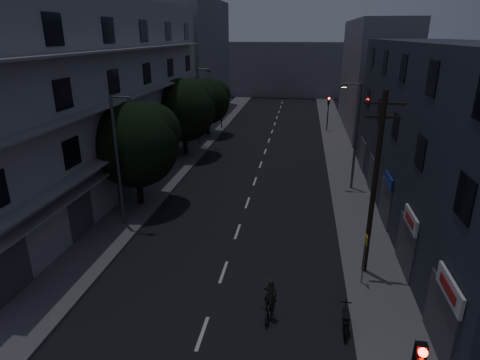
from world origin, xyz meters
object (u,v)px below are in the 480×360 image
(bus_stop_sign, at_px, (365,251))
(cyclist, at_px, (270,305))
(utility_pole, at_px, (375,183))
(motorcycle, at_px, (345,321))

(bus_stop_sign, height_order, cyclist, bus_stop_sign)
(utility_pole, height_order, motorcycle, utility_pole)
(utility_pole, bearing_deg, cyclist, -136.77)
(utility_pole, relative_size, bus_stop_sign, 3.56)
(utility_pole, xyz_separation_m, motorcycle, (-1.34, -4.44, -4.44))
(cyclist, bearing_deg, bus_stop_sign, 43.57)
(utility_pole, height_order, cyclist, utility_pole)
(utility_pole, relative_size, motorcycle, 5.29)
(utility_pole, height_order, bus_stop_sign, utility_pole)
(utility_pole, distance_m, cyclist, 7.39)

